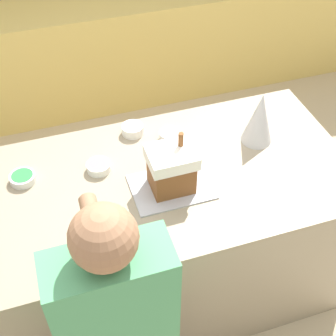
{
  "coord_description": "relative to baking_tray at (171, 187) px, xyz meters",
  "views": [
    {
      "loc": [
        -0.51,
        -1.54,
        2.58
      ],
      "look_at": [
        -0.01,
        0.0,
        1.01
      ],
      "focal_mm": 50.0,
      "sensor_mm": 36.0,
      "label": 1
    }
  ],
  "objects": [
    {
      "name": "ground_plane",
      "position": [
        0.01,
        0.07,
        -0.95
      ],
      "size": [
        12.0,
        12.0,
        0.0
      ],
      "primitive_type": "plane",
      "color": "#C6B28E"
    },
    {
      "name": "back_cabinet_block",
      "position": [
        0.01,
        2.16,
        -0.49
      ],
      "size": [
        6.0,
        0.6,
        0.92
      ],
      "color": "#DBBC60",
      "rests_on": "ground_plane"
    },
    {
      "name": "kitchen_island",
      "position": [
        0.01,
        0.07,
        -0.48
      ],
      "size": [
        1.85,
        0.98,
        0.95
      ],
      "color": "gray",
      "rests_on": "ground_plane"
    },
    {
      "name": "baking_tray",
      "position": [
        0.0,
        0.0,
        0.0
      ],
      "size": [
        0.38,
        0.28,
        0.01
      ],
      "color": "#B2B2BC",
      "rests_on": "kitchen_island"
    },
    {
      "name": "gingerbread_house",
      "position": [
        0.0,
        0.0,
        0.12
      ],
      "size": [
        0.22,
        0.18,
        0.29
      ],
      "color": "brown",
      "rests_on": "baking_tray"
    },
    {
      "name": "decorative_tree",
      "position": [
        0.54,
        0.19,
        0.14
      ],
      "size": [
        0.16,
        0.16,
        0.29
      ],
      "color": "silver",
      "rests_on": "kitchen_island"
    },
    {
      "name": "candy_bowl_front_corner",
      "position": [
        -0.31,
        0.23,
        0.02
      ],
      "size": [
        0.12,
        0.12,
        0.04
      ],
      "color": "white",
      "rests_on": "kitchen_island"
    },
    {
      "name": "candy_bowl_center_rear",
      "position": [
        0.1,
        0.34,
        0.02
      ],
      "size": [
        0.11,
        0.11,
        0.05
      ],
      "color": "silver",
      "rests_on": "kitchen_island"
    },
    {
      "name": "candy_bowl_far_right",
      "position": [
        -0.67,
        0.26,
        0.02
      ],
      "size": [
        0.13,
        0.13,
        0.04
      ],
      "color": "silver",
      "rests_on": "kitchen_island"
    },
    {
      "name": "candy_bowl_beside_tree",
      "position": [
        -0.07,
        0.45,
        0.02
      ],
      "size": [
        0.12,
        0.12,
        0.05
      ],
      "color": "white",
      "rests_on": "kitchen_island"
    }
  ]
}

